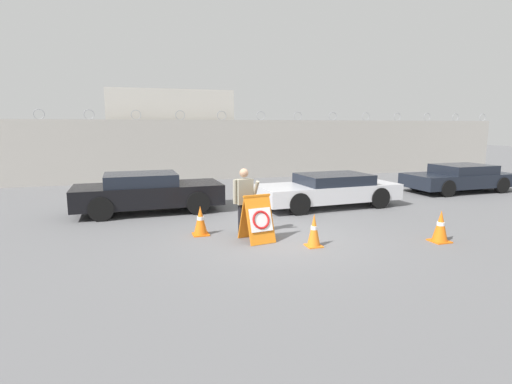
# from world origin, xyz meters

# --- Properties ---
(ground_plane) EXTENTS (90.00, 90.00, 0.00)m
(ground_plane) POSITION_xyz_m (0.00, 0.00, 0.00)
(ground_plane) COLOR slate
(perimeter_wall) EXTENTS (36.00, 0.30, 3.47)m
(perimeter_wall) POSITION_xyz_m (-0.00, 11.15, 1.51)
(perimeter_wall) COLOR #ADA8A0
(perimeter_wall) RESTS_ON ground_plane
(building_block) EXTENTS (6.36, 5.62, 4.55)m
(building_block) POSITION_xyz_m (-1.34, 14.66, 2.28)
(building_block) COLOR beige
(building_block) RESTS_ON ground_plane
(barricade_sign) EXTENTS (0.77, 0.87, 1.12)m
(barricade_sign) POSITION_xyz_m (-0.52, -0.10, 0.56)
(barricade_sign) COLOR orange
(barricade_sign) RESTS_ON ground_plane
(security_guard) EXTENTS (0.66, 0.36, 1.69)m
(security_guard) POSITION_xyz_m (-0.70, 0.48, 0.93)
(security_guard) COLOR black
(security_guard) RESTS_ON ground_plane
(traffic_cone_near) EXTENTS (0.35, 0.35, 0.76)m
(traffic_cone_near) POSITION_xyz_m (0.57, -0.89, 0.38)
(traffic_cone_near) COLOR orange
(traffic_cone_near) RESTS_ON ground_plane
(traffic_cone_mid) EXTENTS (0.41, 0.41, 0.75)m
(traffic_cone_mid) POSITION_xyz_m (-1.74, 0.83, 0.37)
(traffic_cone_mid) COLOR orange
(traffic_cone_mid) RESTS_ON ground_plane
(traffic_cone_far) EXTENTS (0.42, 0.42, 0.76)m
(traffic_cone_far) POSITION_xyz_m (3.60, -1.41, 0.38)
(traffic_cone_far) COLOR orange
(traffic_cone_far) RESTS_ON ground_plane
(parked_car_front_coupe) EXTENTS (4.59, 2.00, 1.25)m
(parked_car_front_coupe) POSITION_xyz_m (-2.92, 4.02, 0.65)
(parked_car_front_coupe) COLOR black
(parked_car_front_coupe) RESTS_ON ground_plane
(parked_car_rear_sedan) EXTENTS (4.90, 2.18, 1.11)m
(parked_car_rear_sedan) POSITION_xyz_m (3.00, 3.18, 0.59)
(parked_car_rear_sedan) COLOR black
(parked_car_rear_sedan) RESTS_ON ground_plane
(parked_car_far_side) EXTENTS (4.55, 2.09, 1.12)m
(parked_car_far_side) POSITION_xyz_m (9.67, 4.42, 0.58)
(parked_car_far_side) COLOR black
(parked_car_far_side) RESTS_ON ground_plane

